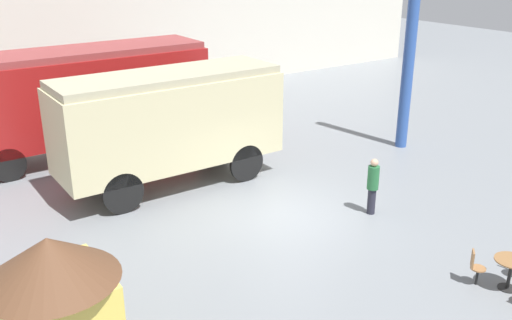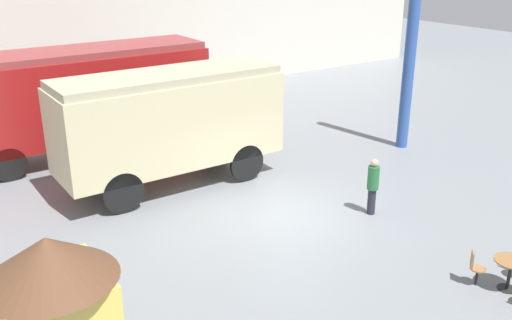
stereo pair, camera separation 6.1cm
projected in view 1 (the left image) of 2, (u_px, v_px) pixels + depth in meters
ground_plane at (290, 217)px, 16.81m from camera, size 80.00×80.00×0.00m
backdrop_wall at (90, 12)px, 27.44m from camera, size 44.00×0.15×9.00m
streamlined_locomotive at (97, 92)px, 21.47m from camera, size 11.76×2.66×4.00m
passenger_coach_vintage at (169, 119)px, 18.34m from camera, size 7.31×2.47×3.79m
cafe_table_near at (511, 267)px, 13.11m from camera, size 0.79×0.79×0.77m
cafe_chair_0 at (475, 265)px, 13.32m from camera, size 0.40×0.41×0.87m
visitor_person at (373, 184)px, 16.72m from camera, size 0.34×0.34×1.74m
ticket_kiosk at (56, 306)px, 9.86m from camera, size 2.34×2.34×3.00m
support_pillar at (410, 45)px, 21.33m from camera, size 0.44×0.44×8.00m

